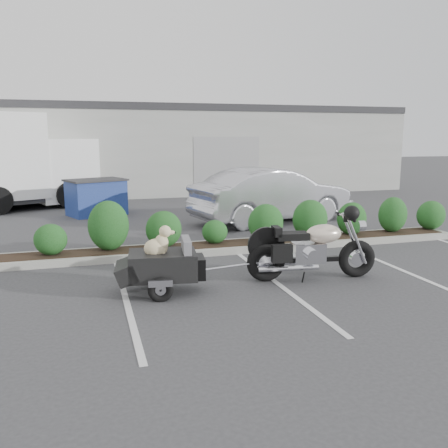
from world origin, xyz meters
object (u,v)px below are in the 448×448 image
object	(u,v)px
pet_trailer	(162,264)
dumpster	(96,197)
sedan	(272,195)
motorcycle	(312,250)

from	to	relation	value
pet_trailer	dumpster	bearing A→B (deg)	102.86
sedan	dumpster	bearing A→B (deg)	47.74
pet_trailer	motorcycle	bearing A→B (deg)	6.80
sedan	dumpster	distance (m)	5.92
pet_trailer	dumpster	xyz separation A→B (m)	(-0.83, 8.65, 0.12)
motorcycle	dumpster	size ratio (longest dim) A/B	1.13
motorcycle	pet_trailer	world-z (taller)	motorcycle
motorcycle	sedan	distance (m)	6.03
pet_trailer	dumpster	size ratio (longest dim) A/B	0.91
motorcycle	dumpster	bearing A→B (deg)	119.98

